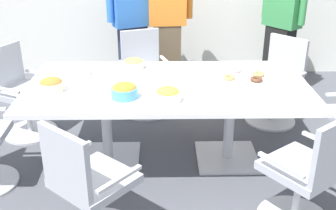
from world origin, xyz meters
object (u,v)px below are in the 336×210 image
object	(u,v)px
snack_bowl_cookies	(134,63)
office_chair_0	(145,77)
conference_table	(168,97)
snack_bowl_pretzels	(51,85)
person_standing_2	(282,20)
office_chair_4	(307,178)
napkin_pile	(196,75)
person_standing_0	(132,18)
person_standing_1	(167,17)
plate_stack	(79,72)
snack_bowl_chips_orange	(124,90)
donut_platter	(243,76)
office_chair_1	(21,96)
snack_bowl_chips_yellow	(168,95)
office_chair_6	(276,86)
office_chair_3	(89,191)

from	to	relation	value
snack_bowl_cookies	office_chair_0	bearing A→B (deg)	83.95
conference_table	snack_bowl_pretzels	size ratio (longest dim) A/B	11.76
person_standing_2	office_chair_4	bearing A→B (deg)	131.58
snack_bowl_pretzels	napkin_pile	xyz separation A→B (m)	(1.20, 0.29, -0.03)
person_standing_0	person_standing_1	bearing A→B (deg)	158.08
napkin_pile	plate_stack	bearing A→B (deg)	173.82
snack_bowl_pretzels	snack_bowl_chips_orange	size ratio (longest dim) A/B	0.96
person_standing_0	plate_stack	size ratio (longest dim) A/B	8.17
donut_platter	snack_bowl_cookies	bearing A→B (deg)	163.94
snack_bowl_pretzels	plate_stack	bearing A→B (deg)	69.40
office_chair_1	snack_bowl_chips_yellow	distance (m)	1.78
office_chair_4	snack_bowl_cookies	size ratio (longest dim) A/B	4.57
person_standing_2	snack_bowl_chips_yellow	size ratio (longest dim) A/B	8.61
plate_stack	napkin_pile	world-z (taller)	napkin_pile
conference_table	person_standing_2	size ratio (longest dim) A/B	1.36
office_chair_0	office_chair_1	bearing A→B (deg)	4.65
office_chair_6	conference_table	bearing A→B (deg)	80.86
office_chair_1	donut_platter	size ratio (longest dim) A/B	2.33
snack_bowl_chips_orange	donut_platter	bearing A→B (deg)	22.47
person_standing_0	donut_platter	xyz separation A→B (m)	(1.07, -1.50, -0.18)
snack_bowl_pretzels	snack_bowl_chips_orange	bearing A→B (deg)	-13.44
office_chair_1	snack_bowl_cookies	xyz separation A→B (m)	(1.15, -0.15, 0.39)
conference_table	office_chair_0	distance (m)	1.14
person_standing_1	snack_bowl_chips_orange	size ratio (longest dim) A/B	8.61
person_standing_1	office_chair_6	bearing A→B (deg)	140.06
snack_bowl_pretzels	office_chair_1	bearing A→B (deg)	126.21
person_standing_1	person_standing_2	xyz separation A→B (m)	(1.39, 0.01, -0.04)
person_standing_2	snack_bowl_chips_yellow	world-z (taller)	person_standing_2
office_chair_4	person_standing_1	bearing A→B (deg)	73.35
person_standing_0	snack_bowl_cookies	distance (m)	1.23
snack_bowl_pretzels	snack_bowl_chips_yellow	distance (m)	0.97
office_chair_6	plate_stack	size ratio (longest dim) A/B	4.12
office_chair_6	person_standing_2	xyz separation A→B (m)	(0.23, 0.85, 0.52)
snack_bowl_chips_yellow	napkin_pile	bearing A→B (deg)	63.20
office_chair_3	plate_stack	distance (m)	1.37
office_chair_1	office_chair_6	bearing A→B (deg)	121.55
office_chair_0	office_chair_1	xyz separation A→B (m)	(-1.22, -0.53, 0.00)
snack_bowl_pretzels	person_standing_1	bearing A→B (deg)	61.45
person_standing_0	donut_platter	distance (m)	1.85
office_chair_3	plate_stack	xyz separation A→B (m)	(-0.26, 1.30, 0.37)
office_chair_6	snack_bowl_chips_yellow	bearing A→B (deg)	91.27
donut_platter	plate_stack	size ratio (longest dim) A/B	1.77
snack_bowl_chips_yellow	plate_stack	size ratio (longest dim) A/B	0.93
person_standing_1	napkin_pile	world-z (taller)	person_standing_1
office_chair_4	napkin_pile	world-z (taller)	office_chair_4
office_chair_6	plate_stack	distance (m)	2.08
snack_bowl_chips_yellow	donut_platter	bearing A→B (deg)	36.57
office_chair_1	office_chair_0	bearing A→B (deg)	139.88
office_chair_0	napkin_pile	size ratio (longest dim) A/B	4.87
office_chair_6	person_standing_1	bearing A→B (deg)	10.49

